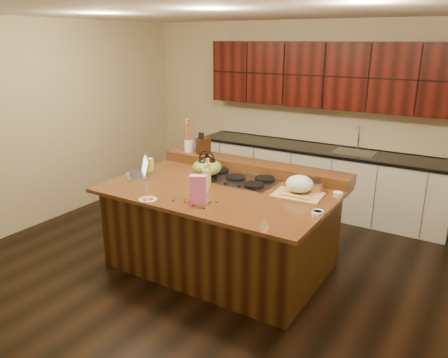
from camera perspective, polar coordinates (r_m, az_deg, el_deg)
The scene contains 35 objects.
room at distance 4.55m, azimuth -0.33°, elevation 4.03°, with size 5.52×5.02×2.72m.
island at distance 4.84m, azimuth -0.31°, elevation -6.21°, with size 2.40×1.60×0.92m.
back_ledge at distance 5.23m, azimuth 3.75°, elevation 1.65°, with size 2.40×0.30×0.12m, color black.
cooktop at distance 4.91m, azimuth 1.54°, elevation 0.05°, with size 0.92×0.52×0.05m.
back_counter at distance 6.47m, azimuth 12.53°, elevation 4.46°, with size 3.70×0.66×2.40m.
kettle at distance 4.92m, azimuth -2.24°, elevation 1.73°, with size 0.24×0.24×0.21m, color black.
green_bowl at distance 4.92m, azimuth -2.24°, elevation 1.55°, with size 0.33×0.33×0.18m, color olive.
laptop at distance 5.12m, azimuth -10.87°, elevation 1.01°, with size 0.41×0.41×0.23m.
oil_bottle at distance 4.63m, azimuth -2.13°, elevation 0.48°, with size 0.07×0.07×0.27m, color yellow.
vinegar_bottle at distance 4.48m, azimuth -2.43°, elevation -0.26°, with size 0.06×0.06×0.25m, color silver.
wooden_tray at distance 4.49m, azimuth 9.77°, elevation -0.97°, with size 0.51×0.41×0.20m.
ramekin_a at distance 4.03m, azimuth 12.18°, elevation -4.34°, with size 0.10×0.10×0.04m, color white.
ramekin_b at distance 4.00m, azimuth 12.03°, elevation -4.49°, with size 0.10×0.10×0.04m, color white.
ramekin_c at distance 4.54m, azimuth 14.68°, elevation -1.96°, with size 0.10×0.10×0.04m, color white.
strainer_bowl at distance 4.63m, azimuth 11.24°, elevation -1.04°, with size 0.24×0.24×0.09m, color #996B3F.
kitchen_timer at distance 3.73m, azimuth 5.37°, elevation -5.67°, with size 0.08×0.08×0.07m, color silver.
pink_bag at distance 4.16m, azimuth -3.38°, elevation -1.45°, with size 0.16×0.08×0.29m, color pink.
candy_plate at distance 4.37m, azimuth -9.92°, elevation -2.65°, with size 0.18×0.18×0.01m, color white.
package_box at distance 5.32m, azimuth -9.89°, elevation 1.88°, with size 0.11×0.08×0.15m, color #ECE453.
utensil_crock at distance 5.68m, azimuth -4.60°, elevation 4.30°, with size 0.12×0.12×0.14m, color white.
knife_block at distance 5.55m, azimuth -2.72°, elevation 4.33°, with size 0.10×0.16×0.20m, color black.
gumdrop_0 at distance 4.41m, azimuth -4.43°, elevation -2.20°, with size 0.02×0.02×0.02m, color red.
gumdrop_1 at distance 4.32m, azimuth -6.68°, elevation -2.71°, with size 0.02×0.02×0.02m, color #198C26.
gumdrop_2 at distance 4.25m, azimuth -2.72°, elevation -2.94°, with size 0.02×0.02×0.02m, color red.
gumdrop_3 at distance 4.24m, azimuth -1.72°, elevation -2.96°, with size 0.02×0.02×0.02m, color #198C26.
gumdrop_4 at distance 4.26m, azimuth -5.05°, elevation -2.94°, with size 0.02×0.02×0.02m, color red.
gumdrop_5 at distance 4.30m, azimuth -3.43°, elevation -2.69°, with size 0.02×0.02×0.02m, color #198C26.
gumdrop_6 at distance 4.26m, azimuth -4.49°, elevation -2.92°, with size 0.02×0.02×0.02m, color red.
gumdrop_7 at distance 4.22m, azimuth -2.00°, elevation -3.10°, with size 0.02×0.02×0.02m, color #198C26.
gumdrop_8 at distance 4.24m, azimuth -0.96°, elevation -2.98°, with size 0.02×0.02×0.02m, color red.
gumdrop_9 at distance 4.11m, azimuth -3.19°, elevation -3.70°, with size 0.02×0.02×0.02m, color #198C26.
gumdrop_10 at distance 4.17m, azimuth -4.07°, elevation -3.41°, with size 0.02×0.02×0.02m, color red.
gumdrop_11 at distance 4.27m, azimuth -0.97°, elevation -2.82°, with size 0.02×0.02×0.02m, color #198C26.
gumdrop_12 at distance 4.09m, azimuth -2.63°, elevation -3.81°, with size 0.02×0.02×0.02m, color red.
gumdrop_13 at distance 4.35m, azimuth -4.94°, elevation -2.50°, with size 0.02×0.02×0.02m, color #198C26.
Camera 1 is at (2.35, -3.74, 2.44)m, focal length 35.00 mm.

